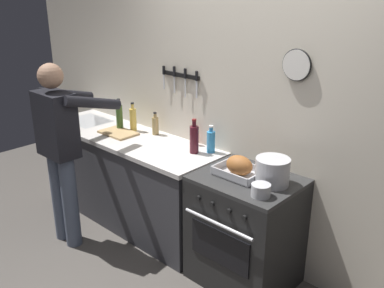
% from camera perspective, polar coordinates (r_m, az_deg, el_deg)
% --- Properties ---
extents(wall_back, '(6.00, 0.13, 2.60)m').
position_cam_1_polar(wall_back, '(3.46, 8.35, 4.40)').
color(wall_back, beige).
rests_on(wall_back, ground).
extents(counter_block, '(2.03, 0.65, 0.90)m').
position_cam_1_polar(counter_block, '(4.30, -8.45, -4.39)').
color(counter_block, '#38383D').
rests_on(counter_block, ground).
extents(stove, '(0.76, 0.67, 0.90)m').
position_cam_1_polar(stove, '(3.42, 7.12, -11.41)').
color(stove, black).
rests_on(stove, ground).
extents(person_cook, '(0.51, 0.63, 1.66)m').
position_cam_1_polar(person_cook, '(3.86, -17.18, -0.06)').
color(person_cook, '#4C566B').
rests_on(person_cook, ground).
extents(roasting_pan, '(0.35, 0.26, 0.16)m').
position_cam_1_polar(roasting_pan, '(3.21, 6.34, -3.12)').
color(roasting_pan, '#B7B7BC').
rests_on(roasting_pan, stove).
extents(stock_pot, '(0.25, 0.25, 0.20)m').
position_cam_1_polar(stock_pot, '(3.10, 10.71, -3.63)').
color(stock_pot, '#B7B7BC').
rests_on(stock_pot, stove).
extents(saucepan, '(0.13, 0.13, 0.09)m').
position_cam_1_polar(saucepan, '(2.93, 9.20, -6.14)').
color(saucepan, '#B7B7BC').
rests_on(saucepan, stove).
extents(cutting_board, '(0.36, 0.24, 0.02)m').
position_cam_1_polar(cutting_board, '(4.18, -9.84, 1.49)').
color(cutting_board, tan).
rests_on(cutting_board, counter_block).
extents(bottle_vinegar, '(0.06, 0.06, 0.22)m').
position_cam_1_polar(bottle_vinegar, '(4.09, -4.93, 2.52)').
color(bottle_vinegar, '#997F4C').
rests_on(bottle_vinegar, counter_block).
extents(bottle_cooking_oil, '(0.07, 0.07, 0.29)m').
position_cam_1_polar(bottle_cooking_oil, '(4.21, -7.90, 3.32)').
color(bottle_cooking_oil, gold).
rests_on(bottle_cooking_oil, counter_block).
extents(bottle_hot_sauce, '(0.05, 0.05, 0.20)m').
position_cam_1_polar(bottle_hot_sauce, '(3.81, 0.19, 1.06)').
color(bottle_hot_sauce, red).
rests_on(bottle_hot_sauce, counter_block).
extents(bottle_dish_soap, '(0.07, 0.07, 0.24)m').
position_cam_1_polar(bottle_dish_soap, '(3.63, 2.55, 0.38)').
color(bottle_dish_soap, '#338CCC').
rests_on(bottle_dish_soap, counter_block).
extents(bottle_olive_oil, '(0.07, 0.07, 0.31)m').
position_cam_1_polar(bottle_olive_oil, '(4.27, -9.69, 3.62)').
color(bottle_olive_oil, '#385623').
rests_on(bottle_olive_oil, counter_block).
extents(bottle_wine_red, '(0.08, 0.08, 0.30)m').
position_cam_1_polar(bottle_wine_red, '(3.61, 0.29, 0.70)').
color(bottle_wine_red, '#47141E').
rests_on(bottle_wine_red, counter_block).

